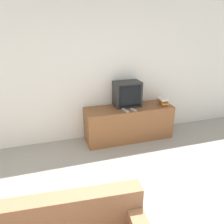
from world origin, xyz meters
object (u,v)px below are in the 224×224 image
at_px(remote_secondary, 125,110).
at_px(remote_on_stand, 133,110).
at_px(book_stack, 163,102).
at_px(television, 127,94).
at_px(tv_stand, 129,123).

bearing_deg(remote_secondary, remote_on_stand, -5.56).
xyz_separation_m(book_stack, remote_secondary, (-0.83, -0.09, -0.06)).
bearing_deg(television, remote_secondary, -116.15).
height_order(tv_stand, television, television).
bearing_deg(book_stack, remote_on_stand, -170.96).
distance_m(book_stack, remote_secondary, 0.84).
height_order(tv_stand, remote_on_stand, remote_on_stand).
xyz_separation_m(tv_stand, remote_on_stand, (0.02, -0.18, 0.34)).
xyz_separation_m(tv_stand, book_stack, (0.70, -0.07, 0.40)).
relative_size(book_stack, remote_secondary, 1.15).
distance_m(television, book_stack, 0.74).
xyz_separation_m(tv_stand, remote_secondary, (-0.14, -0.16, 0.34)).
xyz_separation_m(television, book_stack, (0.70, -0.17, -0.17)).
bearing_deg(book_stack, television, 166.35).
relative_size(tv_stand, remote_on_stand, 11.05).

